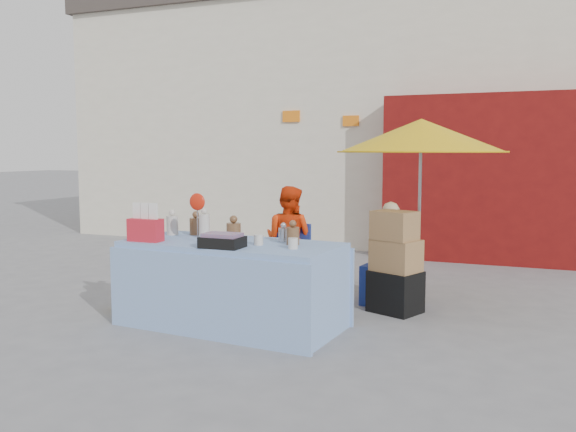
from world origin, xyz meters
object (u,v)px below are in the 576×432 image
at_px(market_table, 231,283).
at_px(chair_left, 285,273).
at_px(vendor_beige, 390,252).
at_px(box_stack, 395,266).
at_px(vendor_orange, 289,239).
at_px(umbrella, 421,136).
at_px(chair_right, 387,282).

height_order(market_table, chair_left, market_table).
relative_size(vendor_beige, box_stack, 1.06).
xyz_separation_m(chair_left, vendor_orange, (-0.00, 0.13, 0.40)).
bearing_deg(chair_left, umbrella, 18.27).
bearing_deg(chair_right, umbrella, 51.54).
height_order(chair_right, umbrella, umbrella).
bearing_deg(vendor_beige, market_table, 59.67).
bearing_deg(market_table, vendor_beige, 56.62).
distance_m(chair_left, vendor_beige, 1.30).
bearing_deg(market_table, vendor_orange, 95.23).
distance_m(vendor_beige, umbrella, 1.36).
relative_size(chair_left, umbrella, 0.41).
height_order(market_table, vendor_beige, market_table).
height_order(vendor_orange, umbrella, umbrella).
xyz_separation_m(chair_right, vendor_beige, (-0.00, 0.13, 0.32)).
xyz_separation_m(market_table, vendor_beige, (1.24, 1.57, 0.15)).
distance_m(vendor_beige, box_stack, 0.50).
relative_size(market_table, chair_left, 2.66).
height_order(vendor_orange, vendor_beige, vendor_orange).
bearing_deg(chair_right, vendor_beige, 98.78).
relative_size(market_table, chair_right, 2.66).
xyz_separation_m(market_table, chair_right, (1.24, 1.44, -0.18)).
xyz_separation_m(market_table, chair_left, (-0.01, 1.44, -0.18)).
xyz_separation_m(chair_right, box_stack, (0.16, -0.33, 0.25)).
height_order(market_table, vendor_orange, market_table).
bearing_deg(box_stack, market_table, -141.55).
relative_size(chair_right, umbrella, 0.41).
bearing_deg(market_table, umbrella, 53.07).
height_order(chair_left, chair_right, same).
distance_m(market_table, chair_right, 1.91).
xyz_separation_m(market_table, umbrella, (1.54, 1.72, 1.46)).
distance_m(market_table, umbrella, 2.73).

